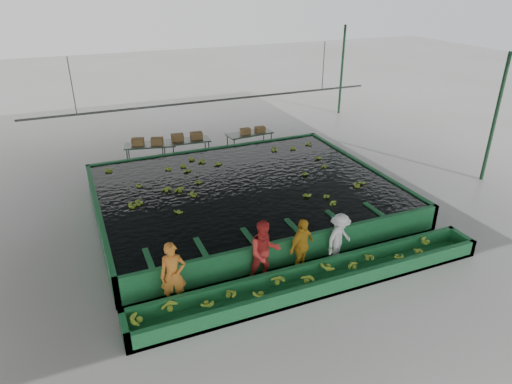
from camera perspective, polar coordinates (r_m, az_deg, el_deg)
name	(u,v)px	position (r m, az deg, el deg)	size (l,w,h in m)	color
ground	(262,225)	(15.09, 0.74, -4.18)	(80.00, 80.00, 0.00)	gray
shed_roof	(263,72)	(13.34, 0.87, 14.82)	(20.00, 22.00, 0.04)	gray
shed_posts	(262,154)	(14.02, 0.80, 4.73)	(20.00, 22.00, 5.00)	#1A3C25
flotation_tank	(245,195)	(16.11, -1.39, -0.36)	(10.00, 8.00, 0.90)	#1D6C37
tank_water	(245,185)	(15.94, -1.40, 0.94)	(9.70, 7.70, 0.00)	black
sorting_trough	(317,280)	(12.27, 7.62, -10.81)	(10.00, 1.00, 0.50)	#1D6C37
cableway_rail	(211,101)	(18.35, -5.59, 11.27)	(0.08, 0.08, 14.00)	#59605B
rail_hanger_left	(72,86)	(17.35, -22.01, 12.15)	(0.04, 0.04, 2.00)	#59605B
rail_hanger_right	(323,66)	(20.17, 8.43, 15.31)	(0.04, 0.04, 2.00)	#59605B
worker_a	(173,275)	(11.44, -10.33, -10.18)	(0.64, 0.42, 1.74)	orange
worker_b	(265,252)	(12.03, 1.09, -7.54)	(0.89, 0.69, 1.82)	red
worker_c	(302,246)	(12.50, 5.73, -6.78)	(0.96, 0.40, 1.64)	gold
worker_d	(339,239)	(13.07, 10.37, -5.79)	(1.00, 0.58, 1.55)	white
packing_table_left	(151,155)	(20.17, -12.97, 4.55)	(2.13, 0.85, 0.97)	#59605B
packing_table_mid	(186,151)	(20.37, -8.77, 5.13)	(2.13, 0.85, 0.97)	#59605B
packing_table_right	(249,143)	(21.15, -0.82, 6.18)	(2.10, 0.84, 0.96)	#59605B
box_stack_left	(148,144)	(19.98, -13.38, 5.80)	(1.31, 0.36, 0.28)	olive
box_stack_mid	(187,140)	(20.26, -8.60, 6.48)	(1.35, 0.37, 0.29)	olive
box_stack_right	(253,133)	(20.98, -0.40, 7.40)	(1.15, 0.32, 0.25)	olive
floating_bananas	(237,176)	(16.62, -2.42, 1.99)	(8.20, 5.59, 0.11)	#7FA427
trough_bananas	(317,275)	(12.18, 7.66, -10.24)	(9.01, 0.60, 0.12)	#7FA427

